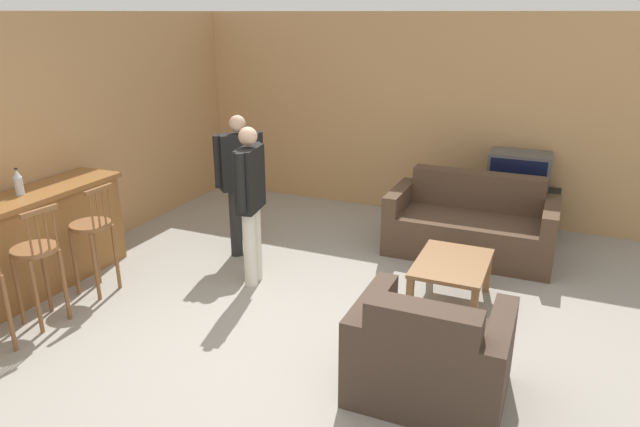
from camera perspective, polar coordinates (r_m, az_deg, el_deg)
The scene contains 13 objects.
ground_plane at distance 4.79m, azimuth -2.42°, elevation -13.22°, with size 24.00×24.00×0.00m, color gray.
wall_back at distance 7.68m, azimuth 9.81°, elevation 9.57°, with size 9.40×0.08×2.60m.
wall_left at distance 7.10m, azimuth -20.84°, elevation 7.79°, with size 0.08×8.74×2.60m.
bar_chair_mid at distance 5.43m, azimuth -26.41°, elevation -4.21°, with size 0.43×0.43×1.08m.
bar_chair_far at distance 5.82m, azimuth -21.74°, elevation -1.99°, with size 0.39×0.39×1.08m.
couch_far at distance 6.62m, azimuth 14.82°, elevation -1.26°, with size 1.80×0.90×0.87m.
armchair_near at distance 4.17m, azimuth 10.84°, elevation -13.90°, with size 1.06×0.85×0.85m.
coffee_table at distance 5.39m, azimuth 13.04°, elevation -5.34°, with size 0.64×0.90×0.44m.
tv_unit at distance 7.39m, azimuth 18.86°, elevation 0.24°, with size 1.00×0.50×0.57m.
tv at distance 7.24m, azimuth 19.30°, elevation 4.03°, with size 0.70×0.46×0.45m.
bottle at distance 5.98m, azimuth -27.94°, elevation 2.74°, with size 0.08×0.08×0.26m.
person_by_window at distance 6.24m, azimuth -8.01°, elevation 3.49°, with size 0.41×0.43×1.57m.
person_by_counter at distance 5.54m, azimuth -6.97°, elevation 1.58°, with size 0.23×0.53×1.59m.
Camera 1 is at (1.78, -3.62, 2.59)m, focal length 32.00 mm.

